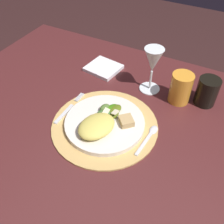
{
  "coord_description": "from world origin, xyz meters",
  "views": [
    {
      "loc": [
        0.24,
        -0.5,
        1.37
      ],
      "look_at": [
        -0.04,
        0.03,
        0.78
      ],
      "focal_mm": 40.94,
      "sensor_mm": 36.0,
      "label": 1
    }
  ],
  "objects_px": {
    "dark_tumbler": "(207,92)",
    "spoon": "(150,135)",
    "napkin": "(103,68)",
    "dining_table": "(118,150)",
    "dinner_plate": "(105,123)",
    "fork": "(68,109)",
    "wine_glass": "(153,62)",
    "amber_tumbler": "(181,88)"
  },
  "relations": [
    {
      "from": "napkin",
      "to": "amber_tumbler",
      "type": "height_order",
      "value": "amber_tumbler"
    },
    {
      "from": "dinner_plate",
      "to": "spoon",
      "type": "xyz_separation_m",
      "value": [
        0.15,
        0.02,
        -0.01
      ]
    },
    {
      "from": "dining_table",
      "to": "spoon",
      "type": "relative_size",
      "value": 9.96
    },
    {
      "from": "fork",
      "to": "wine_glass",
      "type": "distance_m",
      "value": 0.33
    },
    {
      "from": "dining_table",
      "to": "wine_glass",
      "type": "relative_size",
      "value": 7.94
    },
    {
      "from": "dinner_plate",
      "to": "spoon",
      "type": "distance_m",
      "value": 0.15
    },
    {
      "from": "wine_glass",
      "to": "dinner_plate",
      "type": "bearing_deg",
      "value": -103.2
    },
    {
      "from": "dinner_plate",
      "to": "fork",
      "type": "distance_m",
      "value": 0.14
    },
    {
      "from": "dinner_plate",
      "to": "amber_tumbler",
      "type": "xyz_separation_m",
      "value": [
        0.17,
        0.23,
        0.04
      ]
    },
    {
      "from": "dining_table",
      "to": "dinner_plate",
      "type": "distance_m",
      "value": 0.15
    },
    {
      "from": "dark_tumbler",
      "to": "dining_table",
      "type": "bearing_deg",
      "value": -132.04
    },
    {
      "from": "dining_table",
      "to": "amber_tumbler",
      "type": "bearing_deg",
      "value": 57.82
    },
    {
      "from": "napkin",
      "to": "spoon",
      "type": "bearing_deg",
      "value": -39.43
    },
    {
      "from": "dinner_plate",
      "to": "napkin",
      "type": "xyz_separation_m",
      "value": [
        -0.16,
        0.27,
        -0.01
      ]
    },
    {
      "from": "spoon",
      "to": "dark_tumbler",
      "type": "height_order",
      "value": "dark_tumbler"
    },
    {
      "from": "spoon",
      "to": "wine_glass",
      "type": "xyz_separation_m",
      "value": [
        -0.09,
        0.22,
        0.11
      ]
    },
    {
      "from": "fork",
      "to": "napkin",
      "type": "xyz_separation_m",
      "value": [
        -0.01,
        0.27,
        -0.0
      ]
    },
    {
      "from": "dinner_plate",
      "to": "wine_glass",
      "type": "relative_size",
      "value": 1.5
    },
    {
      "from": "amber_tumbler",
      "to": "dark_tumbler",
      "type": "height_order",
      "value": "amber_tumbler"
    },
    {
      "from": "fork",
      "to": "wine_glass",
      "type": "xyz_separation_m",
      "value": [
        0.2,
        0.24,
        0.11
      ]
    },
    {
      "from": "fork",
      "to": "amber_tumbler",
      "type": "bearing_deg",
      "value": 36.19
    },
    {
      "from": "dining_table",
      "to": "dinner_plate",
      "type": "xyz_separation_m",
      "value": [
        -0.04,
        -0.02,
        0.15
      ]
    },
    {
      "from": "fork",
      "to": "spoon",
      "type": "xyz_separation_m",
      "value": [
        0.29,
        0.02,
        0.0
      ]
    },
    {
      "from": "dinner_plate",
      "to": "spoon",
      "type": "height_order",
      "value": "dinner_plate"
    },
    {
      "from": "wine_glass",
      "to": "amber_tumbler",
      "type": "bearing_deg",
      "value": -5.45
    },
    {
      "from": "spoon",
      "to": "amber_tumbler",
      "type": "relative_size",
      "value": 1.24
    },
    {
      "from": "dining_table",
      "to": "spoon",
      "type": "bearing_deg",
      "value": 0.15
    },
    {
      "from": "fork",
      "to": "dark_tumbler",
      "type": "bearing_deg",
      "value": 33.14
    },
    {
      "from": "dinner_plate",
      "to": "wine_glass",
      "type": "height_order",
      "value": "wine_glass"
    },
    {
      "from": "spoon",
      "to": "amber_tumbler",
      "type": "xyz_separation_m",
      "value": [
        0.03,
        0.21,
        0.05
      ]
    },
    {
      "from": "dark_tumbler",
      "to": "fork",
      "type": "bearing_deg",
      "value": -146.86
    },
    {
      "from": "amber_tumbler",
      "to": "dining_table",
      "type": "bearing_deg",
      "value": -122.18
    },
    {
      "from": "fork",
      "to": "dining_table",
      "type": "bearing_deg",
      "value": 6.6
    },
    {
      "from": "dining_table",
      "to": "dark_tumbler",
      "type": "distance_m",
      "value": 0.37
    },
    {
      "from": "spoon",
      "to": "amber_tumbler",
      "type": "height_order",
      "value": "amber_tumbler"
    },
    {
      "from": "amber_tumbler",
      "to": "dark_tumbler",
      "type": "relative_size",
      "value": 1.1
    },
    {
      "from": "wine_glass",
      "to": "spoon",
      "type": "bearing_deg",
      "value": -68.07
    },
    {
      "from": "dark_tumbler",
      "to": "spoon",
      "type": "bearing_deg",
      "value": -114.64
    },
    {
      "from": "wine_glass",
      "to": "dark_tumbler",
      "type": "distance_m",
      "value": 0.21
    },
    {
      "from": "fork",
      "to": "napkin",
      "type": "bearing_deg",
      "value": 92.86
    },
    {
      "from": "amber_tumbler",
      "to": "dark_tumbler",
      "type": "distance_m",
      "value": 0.09
    },
    {
      "from": "dinner_plate",
      "to": "dining_table",
      "type": "bearing_deg",
      "value": 31.17
    }
  ]
}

